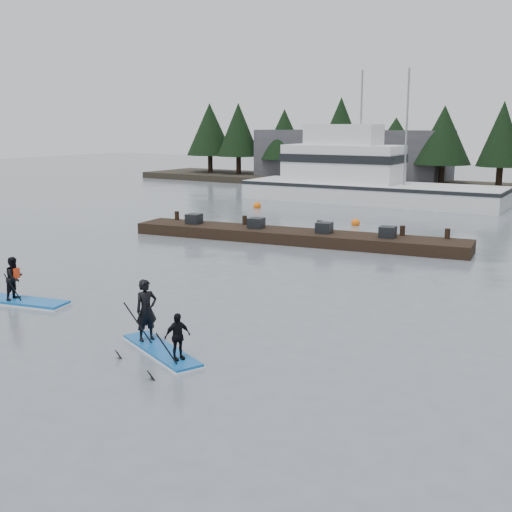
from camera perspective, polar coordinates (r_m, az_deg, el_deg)
The scene contains 10 objects.
ground at distance 17.87m, azimuth -10.61°, elevation -6.74°, with size 160.00×160.00×0.00m, color slate.
far_shore at distance 55.71m, azimuth 20.70°, elevation 5.49°, with size 70.00×8.00×0.60m, color #2D281E.
treeline at distance 55.74m, azimuth 20.68°, elevation 5.19°, with size 60.00×4.00×8.00m, color black, non-canonical shape.
waterfront_building at distance 61.91m, azimuth 8.41°, elevation 8.71°, with size 18.00×6.00×5.00m, color #4C4C51.
fishing_boat_large at distance 47.48m, azimuth 9.51°, elevation 5.74°, with size 18.87×6.06×10.41m.
floating_dock at distance 30.84m, azimuth 3.41°, elevation 1.75°, with size 16.44×2.19×0.55m, color black.
buoy_b at distance 36.38m, azimuth 8.84°, elevation 2.72°, with size 0.48×0.48×0.48m, color orange.
buoy_a at distance 43.41m, azimuth 0.10°, elevation 4.30°, with size 0.52×0.52×0.52m, color orange.
paddleboard_solo at distance 21.69m, azimuth -20.62°, elevation -2.70°, with size 3.62×1.64×1.90m.
paddleboard_duo at distance 16.20m, azimuth -8.67°, elevation -6.39°, with size 3.08×1.94×2.22m.
Camera 1 is at (11.81, -12.19, 5.59)m, focal length 45.00 mm.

